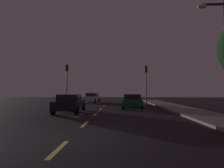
{
  "coord_description": "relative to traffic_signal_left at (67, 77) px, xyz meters",
  "views": [
    {
      "loc": [
        1.75,
        -6.15,
        1.66
      ],
      "look_at": [
        0.91,
        14.41,
        2.6
      ],
      "focal_mm": 27.42,
      "sensor_mm": 36.0,
      "label": 1
    }
  ],
  "objects": [
    {
      "name": "traffic_signal_left",
      "position": [
        0.0,
        0.0,
        0.0
      ],
      "size": [
        0.32,
        0.38,
        5.32
      ],
      "color": "#2D2D30",
      "rests_on": "ground_plane"
    },
    {
      "name": "street_lamp_right",
      "position": [
        12.81,
        -12.8,
        0.39
      ],
      "size": [
        1.63,
        0.36,
        6.78
      ],
      "color": "#2D2D30",
      "rests_on": "ground_plane"
    },
    {
      "name": "lane_stripe_fourth",
      "position": [
        5.26,
        -6.26,
        -3.7
      ],
      "size": [
        0.16,
        1.6,
        0.01
      ],
      "primitive_type": "cube",
      "color": "#EACC4C",
      "rests_on": "ground_plane"
    },
    {
      "name": "ground_plane",
      "position": [
        5.26,
        -9.46,
        -3.71
      ],
      "size": [
        80.0,
        80.0,
        0.0
      ],
      "primitive_type": "plane",
      "color": "black"
    },
    {
      "name": "lane_stripe_second",
      "position": [
        5.26,
        -13.86,
        -3.7
      ],
      "size": [
        0.16,
        1.6,
        0.01
      ],
      "primitive_type": "cube",
      "color": "#EACC4C",
      "rests_on": "ground_plane"
    },
    {
      "name": "car_adjacent_lane",
      "position": [
        3.06,
        -8.98,
        -2.95
      ],
      "size": [
        2.06,
        4.19,
        1.46
      ],
      "color": "black",
      "rests_on": "ground_plane"
    },
    {
      "name": "traffic_signal_right",
      "position": [
        10.59,
        -0.0,
        -0.13
      ],
      "size": [
        0.32,
        0.38,
        5.12
      ],
      "color": "#4C4C51",
      "rests_on": "ground_plane"
    },
    {
      "name": "lane_stripe_fifth",
      "position": [
        5.26,
        -2.46,
        -3.7
      ],
      "size": [
        0.16,
        1.6,
        0.01
      ],
      "primitive_type": "cube",
      "color": "#EACC4C",
      "rests_on": "ground_plane"
    },
    {
      "name": "lane_stripe_third",
      "position": [
        5.26,
        -10.06,
        -3.7
      ],
      "size": [
        0.16,
        1.6,
        0.01
      ],
      "primitive_type": "cube",
      "color": "#EACC4C",
      "rests_on": "ground_plane"
    },
    {
      "name": "car_stopped_ahead",
      "position": [
        8.34,
        -5.1,
        -2.97
      ],
      "size": [
        2.08,
        4.21,
        1.43
      ],
      "color": "#0F4C2D",
      "rests_on": "ground_plane"
    },
    {
      "name": "sidewalk_curb_right",
      "position": [
        12.76,
        -9.46,
        -3.63
      ],
      "size": [
        3.0,
        40.0,
        0.15
      ],
      "primitive_type": "cube",
      "color": "gray",
      "rests_on": "ground_plane"
    },
    {
      "name": "car_oncoming_far",
      "position": [
        2.85,
        3.49,
        -2.95
      ],
      "size": [
        2.16,
        4.47,
        1.46
      ],
      "color": "silver",
      "rests_on": "ground_plane"
    },
    {
      "name": "lane_stripe_nearest",
      "position": [
        5.26,
        -17.66,
        -3.7
      ],
      "size": [
        0.16,
        1.6,
        0.01
      ],
      "primitive_type": "cube",
      "color": "#EACC4C",
      "rests_on": "ground_plane"
    }
  ]
}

